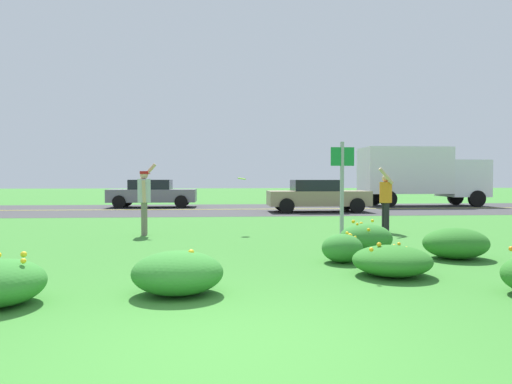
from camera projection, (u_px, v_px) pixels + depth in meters
The scene contains 16 objects.
ground_plane at pixel (222, 231), 13.03m from camera, with size 120.00×120.00×0.00m, color #387A2D.
highway_strip at pixel (221, 209), 22.13m from camera, with size 120.00×8.77×0.01m, color #38383A.
highway_center_stripe at pixel (221, 209), 22.13m from camera, with size 120.00×0.16×0.00m, color yellow.
daylily_clump_mid_left at pixel (178, 273), 5.82m from camera, with size 1.18×1.00×0.58m.
daylily_clump_mid_center at pixel (366, 238), 9.08m from camera, with size 1.07×0.90×0.66m.
daylily_clump_mid_right at pixel (392, 261), 6.95m from camera, with size 1.22×1.13×0.52m.
daylily_clump_front_left at pixel (456, 243), 8.44m from camera, with size 1.22×0.99×0.58m.
daylily_clump_near_camera at pixel (342, 248), 8.06m from camera, with size 0.73×0.72×0.53m.
daylily_clump_front_right at pixel (1, 283), 5.32m from camera, with size 1.01×1.05×0.59m.
sign_post_near_path at pixel (342, 181), 10.74m from camera, with size 0.56×0.10×2.37m.
person_thrower_red_cap_gray_shirt at pixel (144, 196), 11.96m from camera, with size 0.47×0.49×1.91m.
person_catcher_orange_shirt at pixel (386, 197), 12.68m from camera, with size 0.45×0.49×1.81m.
frisbee_lime at pixel (242, 179), 12.51m from camera, with size 0.24×0.24×0.07m.
car_gray_center_left at pixel (152, 193), 23.79m from camera, with size 4.50×2.00×1.45m.
car_tan_center_right at pixel (317, 196), 20.48m from camera, with size 4.50×2.00×1.45m.
box_truck_white at pixel (420, 173), 24.90m from camera, with size 6.70×2.46×3.20m.
Camera 1 is at (-0.04, -3.89, 1.49)m, focal length 31.76 mm.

